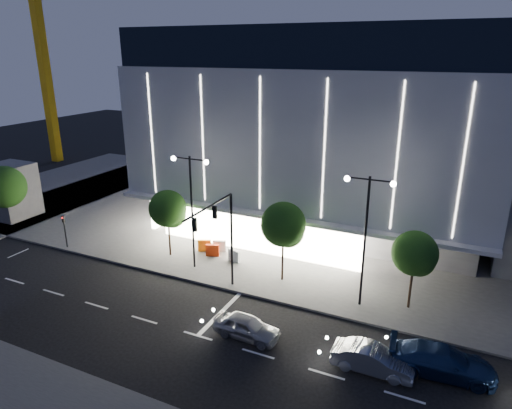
{
  "coord_description": "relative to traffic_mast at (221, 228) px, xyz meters",
  "views": [
    {
      "loc": [
        15.15,
        -21.13,
        16.31
      ],
      "look_at": [
        0.97,
        8.87,
        5.0
      ],
      "focal_mm": 32.0,
      "sensor_mm": 36.0,
      "label": 1
    }
  ],
  "objects": [
    {
      "name": "car_third",
      "position": [
        14.46,
        -2.19,
        -4.24
      ],
      "size": [
        5.63,
        2.75,
        1.58
      ],
      "primitive_type": "imported",
      "rotation": [
        0.0,
        0.0,
        1.67
      ],
      "color": "navy",
      "rests_on": "ground"
    },
    {
      "name": "traffic_mast",
      "position": [
        0.0,
        0.0,
        0.0
      ],
      "size": [
        0.33,
        5.89,
        7.07
      ],
      "color": "black",
      "rests_on": "ground"
    },
    {
      "name": "tree_right",
      "position": [
        12.03,
        3.68,
        -1.14
      ],
      "size": [
        2.91,
        2.91,
        5.51
      ],
      "color": "black",
      "rests_on": "ground"
    },
    {
      "name": "tower_crane",
      "position": [
        -41.92,
        24.66,
        15.48
      ],
      "size": [
        32.0,
        2.0,
        28.5
      ],
      "color": "gold",
      "rests_on": "ground"
    },
    {
      "name": "tree_left",
      "position": [
        -6.97,
        3.68,
        -0.99
      ],
      "size": [
        3.02,
        3.02,
        5.72
      ],
      "color": "black",
      "rests_on": "ground"
    },
    {
      "name": "barrier_c",
      "position": [
        -3.71,
        4.95,
        -4.38
      ],
      "size": [
        1.12,
        0.6,
        1.0
      ],
      "primitive_type": "cube",
      "rotation": [
        0.0,
        0.0,
        0.33
      ],
      "color": "red",
      "rests_on": "sidewalk_museum"
    },
    {
      "name": "ground",
      "position": [
        -1.0,
        -3.34,
        -5.03
      ],
      "size": [
        160.0,
        160.0,
        0.0
      ],
      "primitive_type": "plane",
      "color": "black",
      "rests_on": "ground"
    },
    {
      "name": "car_lead",
      "position": [
        3.7,
        -3.67,
        -4.33
      ],
      "size": [
        4.16,
        1.79,
        1.4
      ],
      "primitive_type": "imported",
      "rotation": [
        0.0,
        0.0,
        1.54
      ],
      "color": "#9A9DA2",
      "rests_on": "ground"
    },
    {
      "name": "car_second",
      "position": [
        11.1,
        -3.5,
        -4.31
      ],
      "size": [
        4.35,
        1.57,
        1.43
      ],
      "primitive_type": "imported",
      "rotation": [
        0.0,
        0.0,
        1.59
      ],
      "color": "#ADB0B5",
      "rests_on": "ground"
    },
    {
      "name": "street_lamp_east",
      "position": [
        9.0,
        2.66,
        0.93
      ],
      "size": [
        3.16,
        0.36,
        9.0
      ],
      "color": "black",
      "rests_on": "ground"
    },
    {
      "name": "sidewalk_west",
      "position": [
        -31.0,
        6.66,
        -4.95
      ],
      "size": [
        16.0,
        50.0,
        0.15
      ],
      "primitive_type": "cube",
      "color": "#474747",
      "rests_on": "ground"
    },
    {
      "name": "barrier_d",
      "position": [
        -1.64,
        4.83,
        -4.38
      ],
      "size": [
        1.13,
        0.54,
        1.0
      ],
      "primitive_type": "cube",
      "rotation": [
        0.0,
        0.0,
        -0.28
      ],
      "color": "silver",
      "rests_on": "sidewalk_museum"
    },
    {
      "name": "ped_signal_far",
      "position": [
        -16.0,
        1.16,
        -3.14
      ],
      "size": [
        0.22,
        0.24,
        3.0
      ],
      "color": "black",
      "rests_on": "ground"
    },
    {
      "name": "tree_mid",
      "position": [
        3.03,
        3.68,
        -0.69
      ],
      "size": [
        3.25,
        3.25,
        6.15
      ],
      "color": "black",
      "rests_on": "ground"
    },
    {
      "name": "street_lamp_west",
      "position": [
        -4.0,
        2.66,
        0.93
      ],
      "size": [
        3.16,
        0.36,
        9.0
      ],
      "color": "black",
      "rests_on": "ground"
    },
    {
      "name": "barrier_b",
      "position": [
        -3.63,
        5.95,
        -4.38
      ],
      "size": [
        1.11,
        0.64,
        1.0
      ],
      "primitive_type": "cube",
      "rotation": [
        0.0,
        0.0,
        0.38
      ],
      "color": "#BCBCBC",
      "rests_on": "sidewalk_museum"
    },
    {
      "name": "sidewalk_museum",
      "position": [
        4.0,
        20.66,
        -4.95
      ],
      "size": [
        70.0,
        40.0,
        0.15
      ],
      "primitive_type": "cube",
      "color": "#474747",
      "rests_on": "ground"
    },
    {
      "name": "museum",
      "position": [
        1.98,
        18.97,
        4.25
      ],
      "size": [
        30.0,
        25.8,
        18.0
      ],
      "color": "#4C4C51",
      "rests_on": "ground"
    },
    {
      "name": "barrier_a",
      "position": [
        -4.82,
        5.51,
        -4.38
      ],
      "size": [
        1.1,
        0.69,
        1.0
      ],
      "primitive_type": "cube",
      "rotation": [
        0.0,
        0.0,
        0.43
      ],
      "color": "orange",
      "rests_on": "sidewalk_museum"
    }
  ]
}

